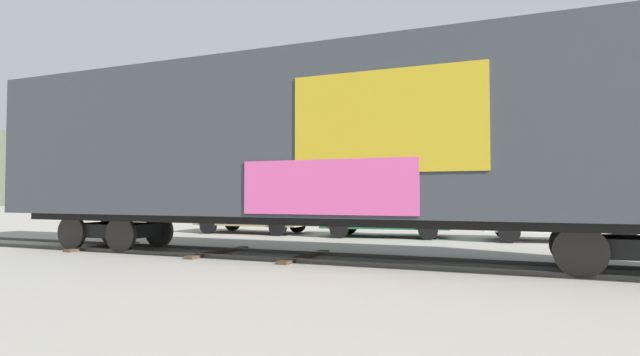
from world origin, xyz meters
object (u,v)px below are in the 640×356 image
(freight_car, at_px, (321,141))
(parked_car_white, at_px, (556,213))
(parked_car_green, at_px, (383,214))
(parked_car_tan, at_px, (253,211))

(freight_car, distance_m, parked_car_white, 8.79)
(freight_car, xyz_separation_m, parked_car_white, (5.54, 6.58, -1.81))
(freight_car, height_order, parked_car_green, freight_car)
(freight_car, relative_size, parked_car_white, 3.67)
(parked_car_green, xyz_separation_m, parked_car_white, (5.54, 0.00, 0.08))
(parked_car_tan, relative_size, parked_car_white, 0.93)
(parked_car_green, relative_size, parked_car_white, 0.96)
(parked_car_tan, xyz_separation_m, parked_car_green, (5.17, -0.07, -0.02))
(freight_car, bearing_deg, parked_car_tan, 127.88)
(parked_car_tan, bearing_deg, freight_car, -52.12)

